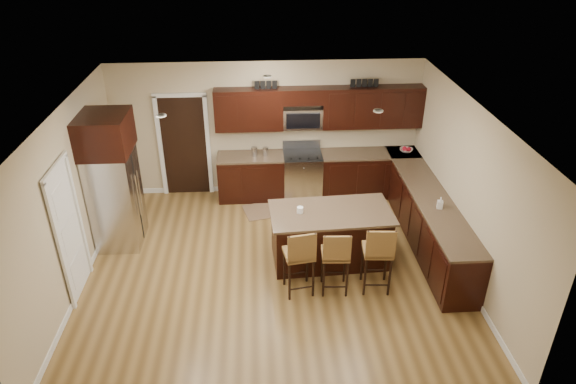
{
  "coord_description": "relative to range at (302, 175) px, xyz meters",
  "views": [
    {
      "loc": [
        -0.19,
        -6.73,
        5.13
      ],
      "look_at": [
        0.26,
        0.4,
        1.21
      ],
      "focal_mm": 32.0,
      "sensor_mm": 36.0,
      "label": 1
    }
  ],
  "objects": [
    {
      "name": "stool_mid",
      "position": [
        0.22,
        -3.06,
        0.21
      ],
      "size": [
        0.43,
        0.43,
        1.09
      ],
      "rotation": [
        0.0,
        0.0,
        -0.06
      ],
      "color": "olive",
      "rests_on": "floor"
    },
    {
      "name": "stool_left",
      "position": [
        -0.31,
        -3.07,
        0.23
      ],
      "size": [
        0.49,
        0.49,
        1.13
      ],
      "rotation": [
        0.0,
        0.0,
        0.16
      ],
      "color": "olive",
      "rests_on": "floor"
    },
    {
      "name": "letter_decor",
      "position": [
        0.22,
        0.13,
        1.82
      ],
      "size": [
        2.2,
        0.03,
        0.15
      ],
      "primitive_type": null,
      "color": "black",
      "rests_on": "upper_cabinets"
    },
    {
      "name": "stool_right",
      "position": [
        0.85,
        -3.07,
        0.25
      ],
      "size": [
        0.46,
        0.46,
        1.15
      ],
      "rotation": [
        0.0,
        0.0,
        -0.07
      ],
      "color": "olive",
      "rests_on": "floor"
    },
    {
      "name": "base_cabinets",
      "position": [
        1.22,
        -1.01,
        -0.01
      ],
      "size": [
        4.02,
        3.96,
        0.92
      ],
      "color": "black",
      "rests_on": "floor"
    },
    {
      "name": "upper_cabinets",
      "position": [
        0.36,
        0.13,
        1.37
      ],
      "size": [
        4.0,
        0.33,
        0.8
      ],
      "color": "black",
      "rests_on": "wall_back"
    },
    {
      "name": "canister_tall",
      "position": [
        -0.95,
        -0.0,
        0.54
      ],
      "size": [
        0.12,
        0.12,
        0.18
      ],
      "primitive_type": "cylinder",
      "color": "silver",
      "rests_on": "base_cabinets"
    },
    {
      "name": "ceiling",
      "position": [
        -0.68,
        -2.45,
        2.23
      ],
      "size": [
        6.0,
        6.0,
        0.0
      ],
      "primitive_type": "plane",
      "rotation": [
        3.14,
        0.0,
        0.0
      ],
      "color": "silver",
      "rests_on": "wall_back"
    },
    {
      "name": "fruit_bowl",
      "position": [
        2.07,
        -0.0,
        0.48
      ],
      "size": [
        0.34,
        0.34,
        0.06
      ],
      "primitive_type": "imported",
      "rotation": [
        0.0,
        0.0,
        -0.4
      ],
      "color": "silver",
      "rests_on": "base_cabinets"
    },
    {
      "name": "island",
      "position": [
        0.26,
        -2.22,
        -0.04
      ],
      "size": [
        2.0,
        1.13,
        0.92
      ],
      "rotation": [
        0.0,
        0.0,
        0.05
      ],
      "color": "black",
      "rests_on": "floor"
    },
    {
      "name": "floor_mat",
      "position": [
        -0.71,
        -0.55,
        -0.47
      ],
      "size": [
        1.06,
        0.84,
        0.01
      ],
      "primitive_type": "cube",
      "rotation": [
        0.0,
        0.0,
        0.25
      ],
      "color": "brown",
      "rests_on": "floor"
    },
    {
      "name": "soap_bottle",
      "position": [
        2.02,
        -2.22,
        0.55
      ],
      "size": [
        0.11,
        0.11,
        0.2
      ],
      "primitive_type": "imported",
      "rotation": [
        0.0,
        0.0,
        -0.26
      ],
      "color": "#B2B2B2",
      "rests_on": "base_cabinets"
    },
    {
      "name": "range",
      "position": [
        0.0,
        0.0,
        0.0
      ],
      "size": [
        0.76,
        0.64,
        1.11
      ],
      "color": "silver",
      "rests_on": "floor"
    },
    {
      "name": "pantry_door",
      "position": [
        -3.66,
        -2.75,
        0.55
      ],
      "size": [
        0.03,
        0.8,
        2.04
      ],
      "primitive_type": "cube",
      "color": "white",
      "rests_on": "floor"
    },
    {
      "name": "floor",
      "position": [
        -0.68,
        -2.45,
        -0.47
      ],
      "size": [
        6.0,
        6.0,
        0.0
      ],
      "primitive_type": "plane",
      "color": "olive",
      "rests_on": "ground"
    },
    {
      "name": "refrigerator",
      "position": [
        -3.3,
        -1.45,
        0.74
      ],
      "size": [
        0.79,
        0.92,
        2.35
      ],
      "color": "silver",
      "rests_on": "floor"
    },
    {
      "name": "doorway",
      "position": [
        -2.33,
        0.28,
        0.56
      ],
      "size": [
        0.85,
        0.03,
        2.06
      ],
      "primitive_type": "cube",
      "color": "black",
      "rests_on": "floor"
    },
    {
      "name": "wall_right",
      "position": [
        2.32,
        -2.45,
        0.88
      ],
      "size": [
        0.0,
        5.5,
        5.5
      ],
      "primitive_type": "plane",
      "rotation": [
        1.57,
        0.0,
        -1.57
      ],
      "color": "#BFAE89",
      "rests_on": "floor"
    },
    {
      "name": "wall_back",
      "position": [
        -0.68,
        0.3,
        0.88
      ],
      "size": [
        6.0,
        0.0,
        6.0
      ],
      "primitive_type": "plane",
      "rotation": [
        1.57,
        0.0,
        0.0
      ],
      "color": "#BFAE89",
      "rests_on": "floor"
    },
    {
      "name": "canister_short",
      "position": [
        -0.73,
        -0.0,
        0.53
      ],
      "size": [
        0.11,
        0.11,
        0.17
      ],
      "primitive_type": "cylinder",
      "color": "silver",
      "rests_on": "base_cabinets"
    },
    {
      "name": "island_jar",
      "position": [
        -0.24,
        -2.22,
        0.5
      ],
      "size": [
        0.1,
        0.1,
        0.1
      ],
      "primitive_type": "cylinder",
      "color": "white",
      "rests_on": "island"
    },
    {
      "name": "wall_left",
      "position": [
        -3.68,
        -2.45,
        0.88
      ],
      "size": [
        0.0,
        5.5,
        5.5
      ],
      "primitive_type": "plane",
      "rotation": [
        1.57,
        0.0,
        1.57
      ],
      "color": "#BFAE89",
      "rests_on": "floor"
    },
    {
      "name": "microwave",
      "position": [
        0.0,
        0.15,
        1.15
      ],
      "size": [
        0.76,
        0.31,
        0.4
      ],
      "primitive_type": "cube",
      "color": "silver",
      "rests_on": "upper_cabinets"
    }
  ]
}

